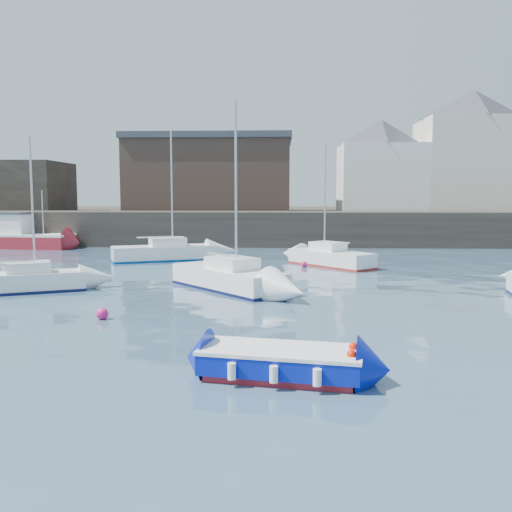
{
  "coord_description": "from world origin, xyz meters",
  "views": [
    {
      "loc": [
        1.2,
        -15.53,
        4.44
      ],
      "look_at": [
        0.0,
        12.0,
        1.5
      ],
      "focal_mm": 40.0,
      "sensor_mm": 36.0,
      "label": 1
    }
  ],
  "objects_px": {
    "sailboat_f": "(331,258)",
    "buoy_mid": "(284,291)",
    "fishing_boat": "(26,237)",
    "sailboat_b": "(228,277)",
    "buoy_near": "(102,319)",
    "buoy_far": "(304,267)",
    "sailboat_h": "(164,252)",
    "blue_dinghy": "(281,361)",
    "sailboat_a": "(24,281)"
  },
  "relations": [
    {
      "from": "sailboat_a",
      "to": "buoy_near",
      "type": "distance_m",
      "value": 7.87
    },
    {
      "from": "blue_dinghy",
      "to": "sailboat_a",
      "type": "height_order",
      "value": "sailboat_a"
    },
    {
      "from": "sailboat_f",
      "to": "sailboat_h",
      "type": "distance_m",
      "value": 11.44
    },
    {
      "from": "sailboat_b",
      "to": "buoy_mid",
      "type": "bearing_deg",
      "value": -9.43
    },
    {
      "from": "buoy_near",
      "to": "sailboat_f",
      "type": "bearing_deg",
      "value": 58.98
    },
    {
      "from": "buoy_mid",
      "to": "sailboat_a",
      "type": "bearing_deg",
      "value": -176.8
    },
    {
      "from": "buoy_far",
      "to": "sailboat_b",
      "type": "bearing_deg",
      "value": -114.38
    },
    {
      "from": "blue_dinghy",
      "to": "fishing_boat",
      "type": "height_order",
      "value": "fishing_boat"
    },
    {
      "from": "fishing_boat",
      "to": "sailboat_b",
      "type": "height_order",
      "value": "sailboat_b"
    },
    {
      "from": "sailboat_f",
      "to": "buoy_mid",
      "type": "xyz_separation_m",
      "value": [
        -2.99,
        -9.56,
        -0.54
      ]
    },
    {
      "from": "sailboat_h",
      "to": "buoy_mid",
      "type": "distance_m",
      "value": 14.65
    },
    {
      "from": "sailboat_b",
      "to": "buoy_near",
      "type": "distance_m",
      "value": 7.84
    },
    {
      "from": "buoy_far",
      "to": "blue_dinghy",
      "type": "bearing_deg",
      "value": -93.79
    },
    {
      "from": "sailboat_a",
      "to": "sailboat_f",
      "type": "xyz_separation_m",
      "value": [
        15.0,
        10.23,
        0.04
      ]
    },
    {
      "from": "sailboat_f",
      "to": "buoy_mid",
      "type": "height_order",
      "value": "sailboat_f"
    },
    {
      "from": "sailboat_b",
      "to": "sailboat_f",
      "type": "bearing_deg",
      "value": 58.42
    },
    {
      "from": "buoy_near",
      "to": "buoy_far",
      "type": "bearing_deg",
      "value": 62.98
    },
    {
      "from": "sailboat_h",
      "to": "buoy_near",
      "type": "relative_size",
      "value": 19.89
    },
    {
      "from": "sailboat_a",
      "to": "buoy_near",
      "type": "xyz_separation_m",
      "value": [
        5.46,
        -5.64,
        -0.5
      ]
    },
    {
      "from": "blue_dinghy",
      "to": "sailboat_h",
      "type": "bearing_deg",
      "value": 107.89
    },
    {
      "from": "blue_dinghy",
      "to": "buoy_mid",
      "type": "relative_size",
      "value": 11.12
    },
    {
      "from": "sailboat_f",
      "to": "sailboat_h",
      "type": "xyz_separation_m",
      "value": [
        -11.13,
        2.61,
        0.03
      ]
    },
    {
      "from": "sailboat_h",
      "to": "buoy_far",
      "type": "xyz_separation_m",
      "value": [
        9.46,
        -3.04,
        -0.57
      ]
    },
    {
      "from": "buoy_far",
      "to": "fishing_boat",
      "type": "bearing_deg",
      "value": 152.95
    },
    {
      "from": "sailboat_b",
      "to": "buoy_far",
      "type": "bearing_deg",
      "value": 65.62
    },
    {
      "from": "fishing_boat",
      "to": "buoy_near",
      "type": "distance_m",
      "value": 31.1
    },
    {
      "from": "fishing_boat",
      "to": "sailboat_h",
      "type": "bearing_deg",
      "value": -32.73
    },
    {
      "from": "sailboat_b",
      "to": "fishing_boat",
      "type": "bearing_deg",
      "value": 133.0
    },
    {
      "from": "blue_dinghy",
      "to": "sailboat_h",
      "type": "distance_m",
      "value": 26.11
    },
    {
      "from": "sailboat_h",
      "to": "sailboat_f",
      "type": "bearing_deg",
      "value": -13.2
    },
    {
      "from": "blue_dinghy",
      "to": "sailboat_f",
      "type": "height_order",
      "value": "sailboat_f"
    },
    {
      "from": "blue_dinghy",
      "to": "sailboat_f",
      "type": "bearing_deg",
      "value": 82.03
    },
    {
      "from": "sailboat_b",
      "to": "buoy_mid",
      "type": "distance_m",
      "value": 2.72
    },
    {
      "from": "sailboat_a",
      "to": "sailboat_h",
      "type": "xyz_separation_m",
      "value": [
        3.87,
        12.84,
        0.07
      ]
    },
    {
      "from": "sailboat_b",
      "to": "sailboat_f",
      "type": "relative_size",
      "value": 1.12
    },
    {
      "from": "fishing_boat",
      "to": "sailboat_f",
      "type": "relative_size",
      "value": 0.99
    },
    {
      "from": "sailboat_a",
      "to": "buoy_far",
      "type": "bearing_deg",
      "value": 36.31
    },
    {
      "from": "sailboat_h",
      "to": "buoy_near",
      "type": "distance_m",
      "value": 18.56
    },
    {
      "from": "buoy_mid",
      "to": "buoy_far",
      "type": "xyz_separation_m",
      "value": [
        1.32,
        9.12,
        0.0
      ]
    },
    {
      "from": "sailboat_f",
      "to": "buoy_far",
      "type": "distance_m",
      "value": 1.81
    },
    {
      "from": "fishing_boat",
      "to": "buoy_far",
      "type": "height_order",
      "value": "fishing_boat"
    },
    {
      "from": "blue_dinghy",
      "to": "sailboat_b",
      "type": "height_order",
      "value": "sailboat_b"
    },
    {
      "from": "blue_dinghy",
      "to": "sailboat_f",
      "type": "relative_size",
      "value": 0.54
    },
    {
      "from": "sailboat_b",
      "to": "buoy_near",
      "type": "relative_size",
      "value": 19.73
    },
    {
      "from": "sailboat_h",
      "to": "buoy_mid",
      "type": "height_order",
      "value": "sailboat_h"
    },
    {
      "from": "blue_dinghy",
      "to": "buoy_near",
      "type": "height_order",
      "value": "blue_dinghy"
    },
    {
      "from": "blue_dinghy",
      "to": "sailboat_f",
      "type": "distance_m",
      "value": 22.45
    },
    {
      "from": "buoy_mid",
      "to": "buoy_far",
      "type": "bearing_deg",
      "value": 81.79
    },
    {
      "from": "sailboat_a",
      "to": "fishing_boat",
      "type": "bearing_deg",
      "value": 114.13
    },
    {
      "from": "sailboat_a",
      "to": "sailboat_b",
      "type": "bearing_deg",
      "value": 6.73
    }
  ]
}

